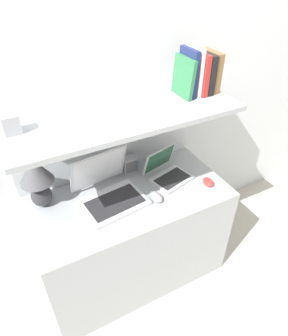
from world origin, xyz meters
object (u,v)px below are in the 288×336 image
Objects in this scene: table_lamp at (37,177)px; shelf_gadget at (11,125)px; computer_mouse at (156,197)px; book_white at (194,71)px; book_black at (204,73)px; book_navy at (188,73)px; router_box at (130,165)px; book_red at (198,73)px; laptop_small at (167,172)px; book_brown at (211,71)px; book_green at (184,77)px; second_mouse at (208,182)px; laptop_large at (109,191)px.

table_lamp is 0.40m from shelf_gadget.
book_white is (0.30, 0.16, 0.65)m from computer_mouse.
book_black is 0.86× the size of book_navy.
table_lamp reaches higher than router_box.
book_red is 0.89× the size of book_navy.
laptop_small is 1.35× the size of book_brown.
book_black reaches higher than router_box.
table_lamp is 3.08× the size of computer_mouse.
book_brown is at bearing 0.00° from book_green.
book_white reaches higher than table_lamp.
second_mouse is (0.20, -0.18, -0.03)m from laptop_small.
book_red reaches higher than laptop_small.
table_lamp is 1.45× the size of book_red.
book_white is at bearing 180.00° from book_brown.
book_red is at bearing 0.00° from book_white.
book_red is 0.87× the size of book_white.
second_mouse is 0.47× the size of book_black.
book_navy is at bearing 180.00° from book_black.
book_white is (0.14, 0.02, 0.63)m from laptop_small.
book_green is at bearing 180.00° from book_white.
shelf_gadget is (-0.63, -0.15, 0.53)m from router_box.
book_green is at bearing -6.94° from table_lamp.
computer_mouse and second_mouse have the same top height.
table_lamp is 3.22× the size of second_mouse.
book_brown is at bearing 21.04° from computer_mouse.
computer_mouse is 0.41× the size of book_white.
second_mouse is at bearing -65.38° from book_navy.
router_box is 0.71m from book_white.
laptop_small is at bearing -175.90° from book_brown.
book_green reaches higher than laptop_small.
book_red is (-0.09, 0.00, 0.00)m from book_brown.
laptop_large is at bearing -177.31° from book_red.
table_lamp is at bearing 173.28° from book_navy.
book_brown is 1.08m from shelf_gadget.
laptop_large is 0.28m from computer_mouse.
router_box is 0.71m from book_red.
laptop_small is at bearing -9.03° from table_lamp.
book_brown is 0.05m from book_black.
book_black is 0.08m from book_white.
laptop_small is 2.92× the size of second_mouse.
laptop_small is (0.76, -0.12, -0.16)m from table_lamp.
book_brown is at bearing 2.34° from laptop_large.
book_white is at bearing -6.47° from table_lamp.
book_green is (-0.09, 0.00, -0.01)m from book_red.
book_black is 0.83× the size of book_white.
computer_mouse is at bearing -146.14° from book_green.
book_brown is at bearing 0.00° from book_navy.
book_brown reaches higher than laptop_large.
router_box is 0.54× the size of book_brown.
book_green is (-0.03, 0.00, -0.02)m from book_navy.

